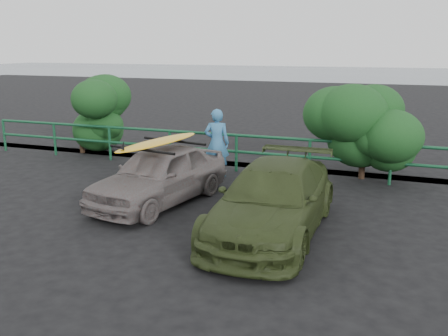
% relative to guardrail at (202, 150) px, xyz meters
% --- Properties ---
extents(ground, '(80.00, 80.00, 0.00)m').
position_rel_guardrail_xyz_m(ground, '(0.00, -5.00, -0.52)').
color(ground, black).
extents(ocean, '(200.00, 200.00, 0.00)m').
position_rel_guardrail_xyz_m(ocean, '(0.00, 55.00, -0.52)').
color(ocean, slate).
rests_on(ocean, ground).
extents(guardrail, '(14.00, 0.08, 1.04)m').
position_rel_guardrail_xyz_m(guardrail, '(0.00, 0.00, 0.00)').
color(guardrail, '#164E2F').
rests_on(guardrail, ground).
extents(shrub_left, '(3.20, 2.40, 2.42)m').
position_rel_guardrail_xyz_m(shrub_left, '(-4.80, 0.40, 0.69)').
color(shrub_left, '#1A491D').
rests_on(shrub_left, ground).
extents(shrub_right, '(3.20, 2.40, 2.15)m').
position_rel_guardrail_xyz_m(shrub_right, '(5.00, 0.50, 0.55)').
color(shrub_right, '#1A491D').
rests_on(shrub_right, ground).
extents(sedan, '(2.13, 3.90, 1.26)m').
position_rel_guardrail_xyz_m(sedan, '(0.35, -3.25, 0.11)').
color(sedan, slate).
rests_on(sedan, ground).
extents(olive_vehicle, '(1.78, 4.36, 1.26)m').
position_rel_guardrail_xyz_m(olive_vehicle, '(3.12, -4.16, 0.11)').
color(olive_vehicle, '#313E1B').
rests_on(olive_vehicle, ground).
extents(man, '(0.73, 0.57, 1.78)m').
position_rel_guardrail_xyz_m(man, '(0.70, -0.69, 0.37)').
color(man, teal).
rests_on(man, ground).
extents(roof_rack, '(1.86, 1.46, 0.06)m').
position_rel_guardrail_xyz_m(roof_rack, '(0.35, -3.25, 0.77)').
color(roof_rack, black).
rests_on(roof_rack, sedan).
extents(surfboard, '(1.03, 2.72, 0.08)m').
position_rel_guardrail_xyz_m(surfboard, '(0.35, -3.25, 0.83)').
color(surfboard, gold).
rests_on(surfboard, roof_rack).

